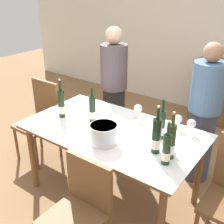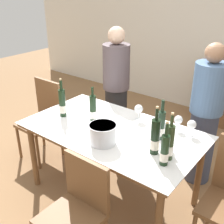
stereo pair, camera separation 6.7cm
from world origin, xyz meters
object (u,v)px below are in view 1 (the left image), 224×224
(wine_bottle_0, at_px, (156,137))
(chair_left_end, at_px, (41,116))
(wine_glass_0, at_px, (178,119))
(wine_bottle_2, at_px, (171,142))
(chair_near_front, at_px, (80,207))
(person_host, at_px, (114,90))
(wine_bottle_5, at_px, (61,104))
(ice_bucket, at_px, (104,134))
(wine_glass_2, at_px, (191,124))
(person_guest_left, at_px, (203,116))
(wine_bottle_4, at_px, (161,125))
(dining_table, at_px, (112,136))
(wine_glass_1, at_px, (138,109))
(wine_bottle_1, at_px, (92,110))
(wine_bottle_3, at_px, (167,150))

(wine_bottle_0, height_order, chair_left_end, wine_bottle_0)
(wine_glass_0, xyz_separation_m, chair_left_end, (-1.62, -0.28, -0.32))
(wine_bottle_2, height_order, chair_near_front, wine_bottle_2)
(wine_glass_0, bearing_deg, person_host, 157.38)
(wine_bottle_0, xyz_separation_m, wine_bottle_5, (-1.08, 0.02, -0.00))
(ice_bucket, relative_size, wine_glass_2, 1.62)
(chair_near_front, height_order, person_guest_left, person_guest_left)
(wine_bottle_4, relative_size, person_guest_left, 0.24)
(dining_table, distance_m, wine_glass_1, 0.38)
(dining_table, height_order, ice_bucket, ice_bucket)
(chair_left_end, bearing_deg, person_host, 52.07)
(dining_table, bearing_deg, wine_bottle_4, 16.63)
(wine_bottle_0, xyz_separation_m, chair_left_end, (-1.64, 0.19, -0.36))
(chair_near_front, bearing_deg, wine_bottle_1, 123.29)
(wine_bottle_4, xyz_separation_m, wine_glass_2, (0.19, 0.22, -0.03))
(wine_glass_0, bearing_deg, wine_bottle_3, -73.96)
(wine_glass_2, bearing_deg, wine_bottle_0, -103.96)
(wine_bottle_5, distance_m, person_host, 0.90)
(wine_glass_1, relative_size, chair_near_front, 0.19)
(dining_table, height_order, person_guest_left, person_guest_left)
(wine_bottle_5, xyz_separation_m, wine_glass_2, (1.20, 0.44, -0.04))
(chair_near_front, xyz_separation_m, person_host, (-0.80, 1.53, 0.28))
(wine_bottle_2, height_order, wine_bottle_5, wine_bottle_5)
(dining_table, height_order, person_host, person_host)
(wine_glass_1, bearing_deg, chair_left_end, -169.23)
(chair_left_end, bearing_deg, wine_bottle_0, -6.59)
(wine_bottle_1, height_order, wine_bottle_2, wine_bottle_2)
(dining_table, height_order, wine_glass_1, wine_glass_1)
(wine_bottle_2, height_order, wine_bottle_4, wine_bottle_2)
(ice_bucket, bearing_deg, person_host, 122.06)
(wine_bottle_1, xyz_separation_m, chair_left_end, (-0.89, 0.08, -0.35))
(chair_left_end, height_order, chair_near_front, chair_left_end)
(wine_glass_2, distance_m, person_host, 1.28)
(wine_bottle_0, relative_size, wine_bottle_3, 1.12)
(wine_bottle_5, bearing_deg, ice_bucket, -13.31)
(dining_table, distance_m, wine_bottle_4, 0.50)
(wine_bottle_1, height_order, wine_bottle_3, wine_bottle_3)
(ice_bucket, xyz_separation_m, wine_bottle_2, (0.55, 0.14, 0.05))
(wine_bottle_0, distance_m, chair_left_end, 1.69)
(wine_bottle_1, bearing_deg, wine_bottle_4, 9.55)
(wine_bottle_0, relative_size, wine_bottle_2, 1.03)
(ice_bucket, xyz_separation_m, wine_bottle_5, (-0.66, 0.16, 0.05))
(wine_bottle_3, relative_size, person_guest_left, 0.24)
(dining_table, xyz_separation_m, person_guest_left, (0.58, 0.80, 0.06))
(wine_bottle_4, height_order, person_host, person_host)
(chair_left_end, relative_size, person_guest_left, 0.63)
(dining_table, relative_size, wine_glass_2, 11.39)
(chair_left_end, height_order, person_guest_left, person_guest_left)
(chair_left_end, bearing_deg, wine_bottle_2, -6.18)
(dining_table, bearing_deg, wine_glass_2, 29.57)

